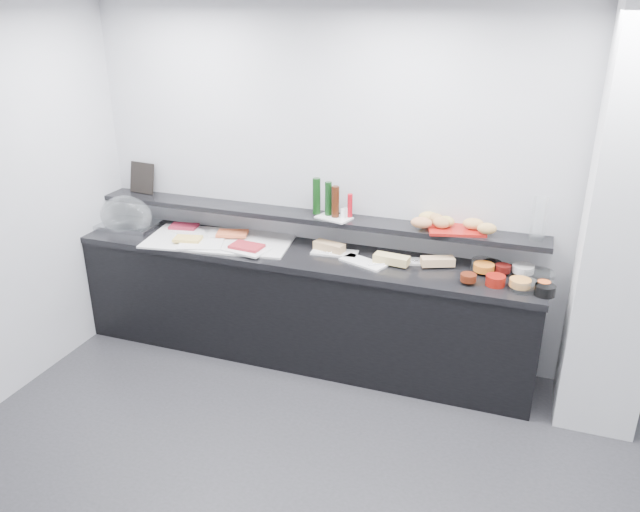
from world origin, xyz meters
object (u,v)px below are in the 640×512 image
(framed_print, at_px, (142,178))
(carafe, at_px, (539,219))
(cloche_base, at_px, (128,225))
(condiment_tray, at_px, (334,218))
(sandwich_plate_mid, at_px, (363,262))
(bread_tray, at_px, (456,229))

(framed_print, height_order, carafe, carafe)
(cloche_base, bearing_deg, condiment_tray, 1.00)
(carafe, bearing_deg, sandwich_plate_mid, -167.97)
(condiment_tray, bearing_deg, carafe, 19.15)
(condiment_tray, height_order, carafe, carafe)
(bread_tray, bearing_deg, condiment_tray, 168.44)
(sandwich_plate_mid, distance_m, carafe, 1.26)
(carafe, bearing_deg, bread_tray, -179.15)
(sandwich_plate_mid, height_order, carafe, carafe)
(sandwich_plate_mid, bearing_deg, carafe, 32.98)
(cloche_base, distance_m, framed_print, 0.42)
(condiment_tray, bearing_deg, sandwich_plate_mid, -16.23)
(cloche_base, distance_m, condiment_tray, 1.82)
(cloche_base, height_order, carafe, carafe)
(cloche_base, xyz_separation_m, carafe, (3.26, 0.17, 0.38))
(framed_print, distance_m, bread_tray, 2.68)
(cloche_base, height_order, condiment_tray, condiment_tray)
(sandwich_plate_mid, relative_size, framed_print, 1.33)
(bread_tray, bearing_deg, carafe, -13.75)
(sandwich_plate_mid, bearing_deg, framed_print, -167.12)
(framed_print, distance_m, carafe, 3.22)
(framed_print, distance_m, condiment_tray, 1.77)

